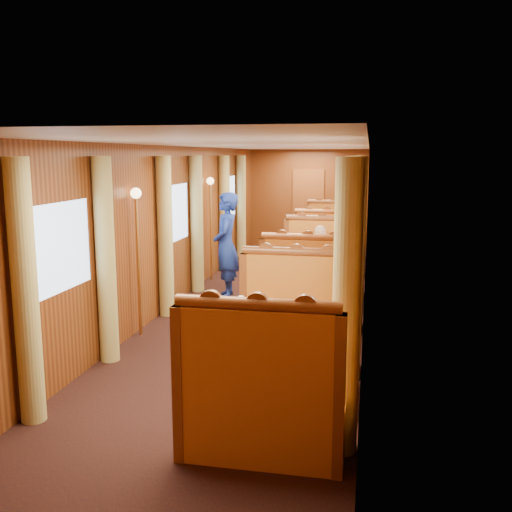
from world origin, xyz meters
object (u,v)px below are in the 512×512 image
(teapot_back, at_px, (271,319))
(rose_vase_far, at_px, (330,223))
(banquette_far_fwd, at_px, (327,255))
(steward, at_px, (226,246))
(banquette_far_aft, at_px, (333,240))
(banquette_near_aft, at_px, (294,330))
(passenger, at_px, (320,253))
(banquette_mid_aft, at_px, (321,269))
(banquette_near_fwd, at_px, (261,407))
(table_mid, at_px, (315,285))
(tea_tray, at_px, (273,330))
(fruit_plate, at_px, (308,331))
(rose_vase_mid, at_px, (316,250))
(banquette_mid_fwd, at_px, (308,298))
(table_far, at_px, (330,249))
(teapot_right, at_px, (274,326))
(table_near, at_px, (281,366))
(teapot_left, at_px, (264,323))

(teapot_back, xyz_separation_m, rose_vase_far, (0.10, 6.91, 0.11))
(banquette_far_fwd, height_order, steward, steward)
(banquette_far_aft, height_order, steward, steward)
(banquette_near_aft, height_order, steward, steward)
(banquette_far_fwd, relative_size, rose_vase_far, 3.72)
(passenger, bearing_deg, banquette_mid_aft, 90.00)
(banquette_near_fwd, bearing_deg, table_mid, 90.00)
(tea_tray, distance_m, fruit_plate, 0.33)
(banquette_mid_aft, height_order, steward, steward)
(banquette_far_fwd, relative_size, rose_vase_mid, 3.72)
(banquette_near_aft, height_order, rose_vase_far, banquette_near_aft)
(banquette_mid_fwd, bearing_deg, fruit_plate, -84.15)
(table_mid, xyz_separation_m, banquette_far_aft, (0.00, 4.51, 0.05))
(tea_tray, bearing_deg, teapot_back, 106.76)
(banquette_mid_fwd, xyz_separation_m, rose_vase_far, (-0.01, 4.50, 0.50))
(banquette_mid_fwd, relative_size, teapot_back, 7.88)
(table_mid, bearing_deg, passenger, 90.00)
(table_far, bearing_deg, tea_tray, -90.52)
(teapot_right, relative_size, fruit_plate, 0.61)
(banquette_far_fwd, bearing_deg, teapot_back, -91.06)
(table_near, distance_m, table_far, 7.00)
(table_mid, relative_size, banquette_far_aft, 0.78)
(banquette_near_aft, height_order, banquette_far_fwd, same)
(fruit_plate, distance_m, rose_vase_mid, 3.64)
(table_mid, distance_m, banquette_far_aft, 4.51)
(banquette_near_fwd, xyz_separation_m, passenger, (-0.00, 5.31, 0.32))
(table_mid, xyz_separation_m, fruit_plate, (0.26, -3.60, 0.39))
(fruit_plate, bearing_deg, table_near, 160.04)
(banquette_mid_fwd, bearing_deg, banquette_far_aft, 90.00)
(banquette_far_fwd, distance_m, rose_vase_mid, 2.51)
(banquette_near_aft, xyz_separation_m, steward, (-1.52, 2.93, 0.46))
(banquette_mid_fwd, distance_m, teapot_right, 2.63)
(banquette_far_fwd, relative_size, teapot_back, 7.88)
(table_near, xyz_separation_m, teapot_right, (-0.05, -0.12, 0.44))
(tea_tray, height_order, teapot_left, teapot_left)
(banquette_near_aft, bearing_deg, teapot_back, -96.61)
(table_far, bearing_deg, banquette_mid_fwd, -90.00)
(banquette_near_aft, distance_m, steward, 3.33)
(table_near, distance_m, banquette_mid_fwd, 2.49)
(teapot_left, bearing_deg, steward, 96.57)
(teapot_left, distance_m, rose_vase_far, 7.06)
(table_far, distance_m, teapot_back, 6.95)
(table_mid, relative_size, banquette_far_fwd, 0.78)
(teapot_left, height_order, fruit_plate, teapot_left)
(banquette_near_fwd, distance_m, teapot_back, 1.16)
(table_far, distance_m, rose_vase_far, 0.55)
(fruit_plate, bearing_deg, banquette_mid_aft, 93.28)
(teapot_right, bearing_deg, steward, 131.48)
(banquette_mid_aft, height_order, banquette_far_aft, same)
(banquette_near_fwd, bearing_deg, table_near, 90.00)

